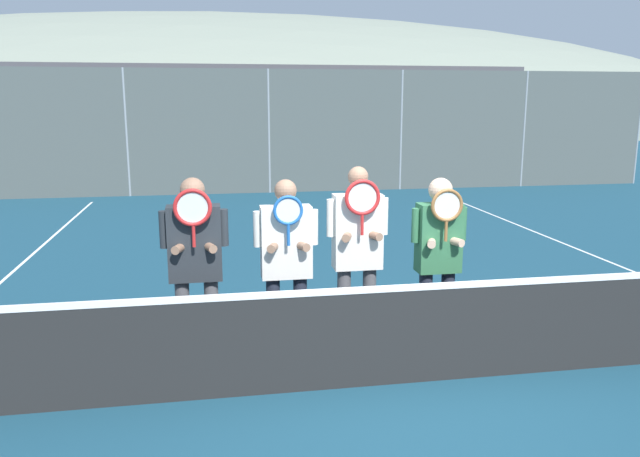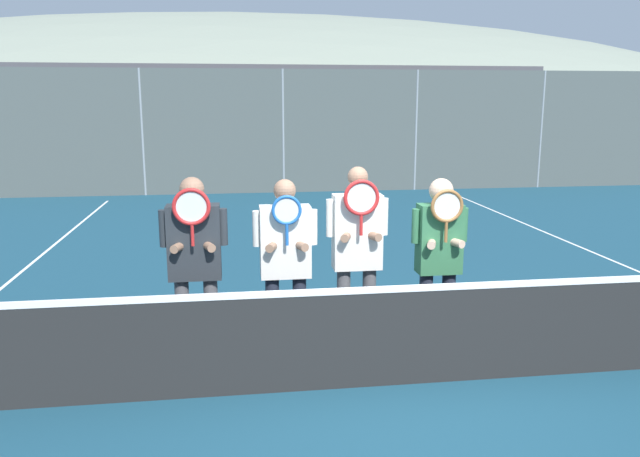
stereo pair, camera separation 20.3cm
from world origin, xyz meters
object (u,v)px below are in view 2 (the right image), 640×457
(player_leftmost, at_px, (195,255))
(car_far_left, at_px, (27,153))
(car_center, at_px, (343,151))
(car_right_of_center, at_px, (495,149))
(player_center_left, at_px, (286,256))
(player_center_right, at_px, (357,248))
(car_left_of_center, at_px, (190,151))
(player_rightmost, at_px, (439,252))

(player_leftmost, xyz_separation_m, car_far_left, (-5.72, 14.17, -0.17))
(car_center, relative_size, car_right_of_center, 0.98)
(player_leftmost, xyz_separation_m, car_right_of_center, (9.01, 14.16, -0.21))
(player_center_left, relative_size, car_right_of_center, 0.39)
(player_leftmost, distance_m, car_right_of_center, 16.79)
(player_center_right, xyz_separation_m, car_left_of_center, (-2.46, 14.56, -0.22))
(player_center_right, bearing_deg, car_right_of_center, 62.05)
(player_leftmost, relative_size, car_left_of_center, 0.43)
(player_leftmost, height_order, car_far_left, same)
(player_leftmost, relative_size, player_rightmost, 1.03)
(player_center_right, xyz_separation_m, car_right_of_center, (7.50, 14.14, -0.23))
(car_center, bearing_deg, player_leftmost, -105.35)
(car_center, distance_m, car_right_of_center, 5.07)
(player_rightmost, bearing_deg, car_far_left, 119.44)
(car_right_of_center, bearing_deg, car_center, 177.57)
(car_far_left, xyz_separation_m, car_right_of_center, (14.73, -0.01, -0.04))
(player_leftmost, relative_size, car_far_left, 0.42)
(player_leftmost, relative_size, player_center_left, 1.02)
(player_leftmost, distance_m, car_center, 14.91)
(player_center_left, bearing_deg, player_center_right, 1.27)
(car_right_of_center, bearing_deg, player_rightmost, -115.30)
(player_leftmost, xyz_separation_m, player_center_left, (0.83, 0.01, -0.04))
(car_center, xyz_separation_m, car_right_of_center, (5.07, -0.22, 0.01))
(player_center_left, height_order, player_rightmost, player_center_left)
(player_center_left, relative_size, car_far_left, 0.41)
(car_left_of_center, xyz_separation_m, car_center, (4.89, -0.21, -0.02))
(player_center_right, height_order, player_rightmost, player_center_right)
(player_center_left, distance_m, car_left_of_center, 14.68)
(player_leftmost, xyz_separation_m, player_rightmost, (2.30, -0.04, -0.03))
(car_left_of_center, relative_size, car_right_of_center, 0.92)
(car_left_of_center, bearing_deg, player_leftmost, -86.27)
(player_center_left, xyz_separation_m, player_center_right, (0.68, 0.02, 0.06))
(player_rightmost, distance_m, car_center, 14.51)
(car_far_left, distance_m, car_center, 9.66)
(player_rightmost, relative_size, car_left_of_center, 0.41)
(player_center_right, height_order, car_left_of_center, player_center_right)
(player_center_left, distance_m, car_right_of_center, 16.35)
(player_center_right, relative_size, car_center, 0.41)
(player_center_right, distance_m, car_left_of_center, 14.77)
(player_center_right, height_order, car_center, player_center_right)
(player_rightmost, relative_size, car_far_left, 0.41)
(car_far_left, distance_m, car_left_of_center, 4.79)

